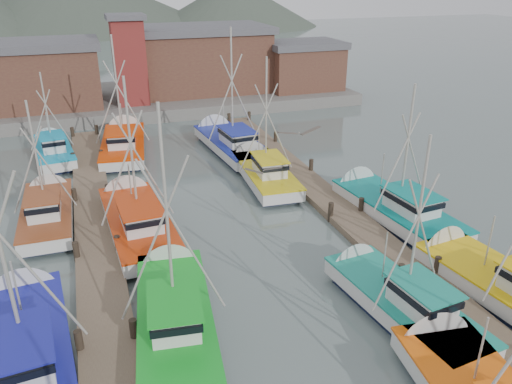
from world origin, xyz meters
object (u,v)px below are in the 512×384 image
object	(u,v)px
lookout_tower	(129,59)
boat_8	(137,219)
boat_4	(174,309)
boat_12	(124,143)

from	to	relation	value
lookout_tower	boat_8	world-z (taller)	lookout_tower
lookout_tower	boat_4	bearing A→B (deg)	-93.81
lookout_tower	boat_8	distance (m)	25.99
boat_8	lookout_tower	bearing A→B (deg)	80.58
lookout_tower	boat_4	size ratio (longest dim) A/B	0.83
lookout_tower	boat_12	size ratio (longest dim) A/B	0.80
lookout_tower	boat_8	xyz separation A→B (m)	(-2.75, -25.38, -4.87)
boat_8	boat_12	distance (m)	14.21
lookout_tower	boat_12	bearing A→B (deg)	-100.63
boat_4	boat_12	world-z (taller)	boat_4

